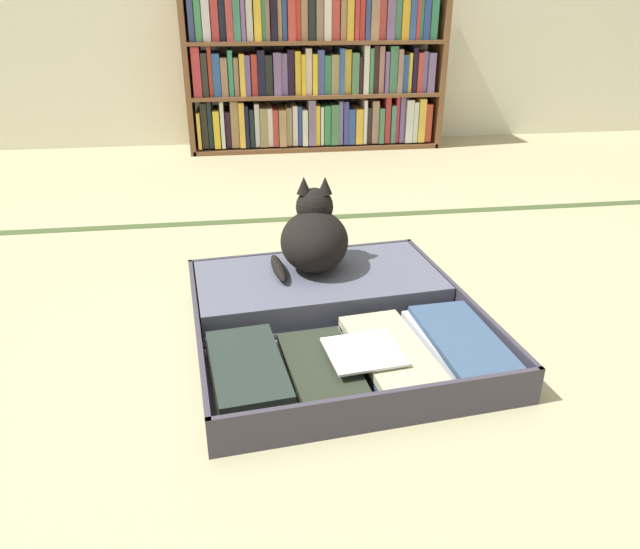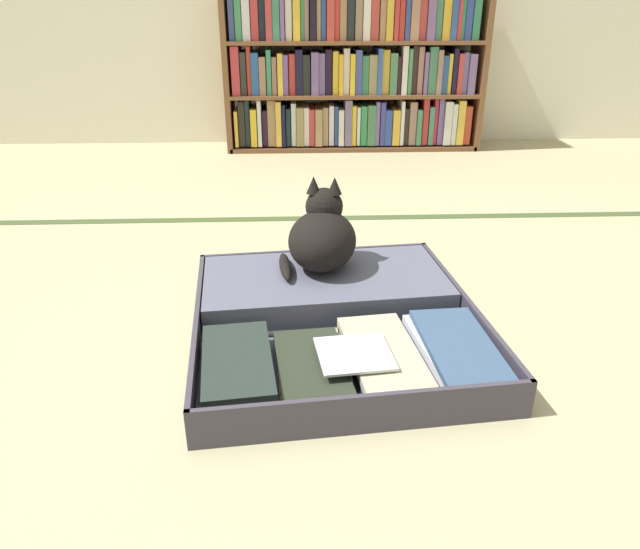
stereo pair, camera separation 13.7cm
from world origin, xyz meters
TOP-DOWN VIEW (x-y plane):
  - ground_plane at (0.00, 0.00)m, footprint 10.00×10.00m
  - tatami_border at (0.00, 0.98)m, footprint 4.80×0.05m
  - bookshelf at (0.33, 2.23)m, footprint 1.45×0.29m
  - open_suitcase at (0.09, 0.11)m, footprint 0.78×0.83m
  - black_cat at (0.07, 0.32)m, footprint 0.24×0.26m

SIDE VIEW (x-z plane):
  - ground_plane at x=0.00m, z-range 0.00..0.00m
  - tatami_border at x=0.00m, z-range 0.00..0.00m
  - open_suitcase at x=0.09m, z-range -0.01..0.09m
  - black_cat at x=0.07m, z-range 0.05..0.31m
  - bookshelf at x=0.33m, z-range -0.02..0.88m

